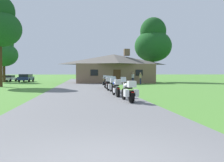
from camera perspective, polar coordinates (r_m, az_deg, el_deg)
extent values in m
plane|color=#4C8433|center=(23.43, -6.77, -1.90)|extent=(500.00, 500.00, 0.00)
cube|color=slate|center=(21.43, -6.70, -2.18)|extent=(6.40, 80.00, 0.06)
cylinder|color=black|center=(13.15, 2.94, -3.25)|extent=(0.17, 0.65, 0.64)
cylinder|color=black|center=(11.77, 4.85, -3.87)|extent=(0.21, 0.65, 0.64)
cube|color=silver|center=(12.43, 3.87, -3.28)|extent=(0.31, 0.58, 0.30)
ellipsoid|color=silver|center=(12.65, 3.53, -1.15)|extent=(0.35, 0.55, 0.26)
cube|color=black|center=(12.22, 4.14, -1.68)|extent=(0.33, 0.54, 0.10)
cylinder|color=silver|center=(13.06, 2.99, -0.21)|extent=(0.66, 0.09, 0.03)
cylinder|color=silver|center=(13.12, 2.94, -1.69)|extent=(0.08, 0.24, 0.73)
cube|color=#B2BCC6|center=(13.15, 2.87, 0.41)|extent=(0.33, 0.14, 0.27)
sphere|color=silver|center=(13.07, 2.99, -0.82)|extent=(0.11, 0.11, 0.11)
cube|color=silver|center=(11.68, 4.93, -0.77)|extent=(0.43, 0.40, 0.32)
cube|color=red|center=(11.54, 5.18, -2.87)|extent=(0.14, 0.04, 0.06)
cylinder|color=silver|center=(12.13, 5.02, -4.17)|extent=(0.12, 0.55, 0.07)
cube|color=silver|center=(11.73, 3.56, -3.01)|extent=(0.24, 0.42, 0.36)
cube|color=silver|center=(11.89, 5.97, -2.95)|extent=(0.24, 0.42, 0.36)
cylinder|color=black|center=(15.86, 0.41, -2.36)|extent=(0.14, 0.64, 0.64)
cylinder|color=black|center=(14.45, 1.48, -2.78)|extent=(0.19, 0.65, 0.64)
cube|color=silver|center=(15.13, 0.93, -2.34)|extent=(0.29, 0.57, 0.30)
ellipsoid|color=#1E3899|center=(15.36, 0.74, -0.59)|extent=(0.33, 0.53, 0.26)
cube|color=black|center=(14.91, 1.09, -1.02)|extent=(0.31, 0.53, 0.10)
cylinder|color=silver|center=(15.78, 0.44, 0.17)|extent=(0.66, 0.06, 0.03)
cylinder|color=silver|center=(15.84, 0.41, -1.06)|extent=(0.07, 0.24, 0.73)
cube|color=#B2BCC6|center=(15.88, 0.37, 0.68)|extent=(0.33, 0.13, 0.27)
sphere|color=silver|center=(15.79, 0.44, -0.34)|extent=(0.11, 0.11, 0.11)
cube|color=#B7B7BC|center=(14.36, 1.52, -0.25)|extent=(0.42, 0.38, 0.32)
cube|color=red|center=(14.22, 1.66, -1.95)|extent=(0.14, 0.04, 0.06)
cylinder|color=silver|center=(14.80, 1.75, -3.06)|extent=(0.10, 0.55, 0.07)
cylinder|color=black|center=(18.89, -0.29, -1.66)|extent=(0.11, 0.64, 0.64)
cylinder|color=black|center=(17.46, 0.31, -1.96)|extent=(0.15, 0.64, 0.64)
cube|color=silver|center=(18.15, 0.01, -1.62)|extent=(0.26, 0.56, 0.30)
ellipsoid|color=#B2B5BC|center=(18.39, -0.10, -0.17)|extent=(0.30, 0.52, 0.26)
cube|color=black|center=(17.94, 0.09, -0.51)|extent=(0.28, 0.52, 0.10)
cylinder|color=silver|center=(18.82, -0.27, 0.46)|extent=(0.66, 0.03, 0.03)
cylinder|color=silver|center=(18.87, -0.29, -0.57)|extent=(0.06, 0.24, 0.73)
cube|color=#B2BCC6|center=(18.91, -0.31, 0.89)|extent=(0.32, 0.11, 0.27)
sphere|color=silver|center=(18.82, -0.27, 0.03)|extent=(0.11, 0.11, 0.11)
cube|color=#B7B7BC|center=(17.38, 0.33, 0.13)|extent=(0.40, 0.36, 0.32)
cube|color=red|center=(17.23, 0.41, -1.27)|extent=(0.14, 0.03, 0.06)
cylinder|color=silver|center=(17.81, 0.62, -2.21)|extent=(0.07, 0.55, 0.07)
cube|color=#B7B7BC|center=(17.47, -0.56, -1.37)|extent=(0.20, 0.40, 0.36)
cube|color=#B7B7BC|center=(17.54, 1.13, -1.35)|extent=(0.20, 0.40, 0.36)
cylinder|color=black|center=(21.45, -1.23, -1.23)|extent=(0.14, 0.64, 0.64)
cylinder|color=black|center=(20.01, -0.98, -1.46)|extent=(0.18, 0.65, 0.64)
cube|color=silver|center=(20.71, -1.10, -1.18)|extent=(0.29, 0.57, 0.30)
ellipsoid|color=#B2B5BC|center=(20.94, -1.15, 0.09)|extent=(0.32, 0.53, 0.26)
cube|color=black|center=(20.49, -1.07, -0.20)|extent=(0.30, 0.53, 0.10)
cylinder|color=silver|center=(21.38, -1.22, 0.64)|extent=(0.66, 0.06, 0.03)
cylinder|color=silver|center=(21.43, -1.23, -0.27)|extent=(0.07, 0.24, 0.73)
cube|color=#B2BCC6|center=(21.48, -1.24, 1.02)|extent=(0.32, 0.12, 0.27)
sphere|color=silver|center=(21.38, -1.22, 0.26)|extent=(0.11, 0.11, 0.11)
cube|color=#B7B7BC|center=(19.93, -0.97, 0.37)|extent=(0.42, 0.38, 0.32)
cube|color=red|center=(19.78, -0.93, -0.85)|extent=(0.14, 0.04, 0.06)
cylinder|color=silver|center=(20.35, -0.64, -1.68)|extent=(0.10, 0.55, 0.07)
cylinder|color=black|center=(24.17, -1.82, -0.87)|extent=(0.11, 0.64, 0.64)
cylinder|color=black|center=(22.74, -1.45, -1.05)|extent=(0.16, 0.64, 0.64)
cube|color=silver|center=(23.44, -1.64, -0.81)|extent=(0.26, 0.56, 0.30)
ellipsoid|color=gold|center=(23.68, -1.70, 0.31)|extent=(0.30, 0.52, 0.26)
cube|color=black|center=(23.22, -1.59, 0.05)|extent=(0.28, 0.52, 0.10)
cylinder|color=silver|center=(24.11, -1.81, 0.79)|extent=(0.66, 0.03, 0.03)
cylinder|color=silver|center=(24.16, -1.82, -0.02)|extent=(0.06, 0.24, 0.73)
cube|color=#B2BCC6|center=(24.21, -1.84, 1.12)|extent=(0.32, 0.11, 0.27)
sphere|color=silver|center=(24.11, -1.81, 0.46)|extent=(0.11, 0.11, 0.11)
cube|color=black|center=(22.67, -1.44, 0.56)|extent=(0.40, 0.36, 0.32)
cube|color=red|center=(22.52, -1.39, -0.51)|extent=(0.14, 0.03, 0.06)
cylinder|color=silver|center=(23.08, -1.19, -1.25)|extent=(0.07, 0.55, 0.07)
cube|color=black|center=(22.76, -2.12, -0.59)|extent=(0.20, 0.40, 0.36)
cube|color=black|center=(22.81, -0.82, -0.58)|extent=(0.20, 0.40, 0.36)
cube|color=brown|center=(37.45, 0.42, 1.85)|extent=(12.05, 7.05, 3.00)
pyramid|color=#5B5651|center=(37.52, 0.42, 5.41)|extent=(12.77, 7.47, 1.65)
cube|color=brown|center=(37.96, 3.69, 7.14)|extent=(0.90, 0.90, 1.10)
cube|color=#472D19|center=(33.94, 1.25, 1.08)|extent=(1.10, 0.08, 2.10)
cube|color=black|center=(33.58, -4.45, 2.09)|extent=(1.10, 0.06, 0.90)
cube|color=black|center=(34.61, 6.78, 2.08)|extent=(1.10, 0.06, 0.90)
cylinder|color=navy|center=(34.22, 5.32, 0.04)|extent=(0.14, 0.14, 0.86)
cylinder|color=navy|center=(34.36, 5.12, 0.05)|extent=(0.14, 0.14, 0.86)
cube|color=silver|center=(34.27, 5.22, 1.23)|extent=(0.36, 0.42, 0.56)
cylinder|color=silver|center=(34.10, 5.48, 1.19)|extent=(0.09, 0.09, 0.58)
cylinder|color=silver|center=(34.45, 4.98, 1.20)|extent=(0.09, 0.09, 0.58)
sphere|color=tan|center=(34.27, 5.23, 1.93)|extent=(0.21, 0.21, 0.21)
cylinder|color=#B2AD99|center=(34.27, 5.23, 2.10)|extent=(0.22, 0.22, 0.05)
cylinder|color=navy|center=(33.09, 7.14, -0.03)|extent=(0.14, 0.14, 0.86)
cylinder|color=navy|center=(32.92, 7.05, -0.04)|extent=(0.14, 0.14, 0.86)
cube|color=tan|center=(32.99, 7.10, 1.20)|extent=(0.38, 0.42, 0.56)
cylinder|color=tan|center=(33.21, 7.22, 1.17)|extent=(0.09, 0.09, 0.58)
cylinder|color=tan|center=(32.77, 6.99, 1.16)|extent=(0.09, 0.09, 0.58)
sphere|color=tan|center=(32.99, 7.11, 1.93)|extent=(0.21, 0.21, 0.21)
cylinder|color=#422D19|center=(43.58, -25.31, 1.98)|extent=(0.44, 0.44, 3.45)
ellipsoid|color=#1E5623|center=(43.70, -25.37, 5.93)|extent=(4.69, 4.69, 3.98)
ellipsoid|color=#1B4E20|center=(43.87, -25.40, 8.37)|extent=(3.28, 3.28, 3.52)
cylinder|color=#422D19|center=(41.99, 10.15, 2.93)|extent=(0.44, 0.44, 4.61)
ellipsoid|color=#194C1E|center=(42.26, 10.18, 8.54)|extent=(6.62, 6.62, 5.63)
ellipsoid|color=#16441B|center=(42.65, 10.21, 12.07)|extent=(4.64, 4.64, 4.97)
cylinder|color=#422D19|center=(29.35, -26.09, 3.90)|extent=(0.44, 0.44, 5.33)
ellipsoid|color=#194C1E|center=(29.77, -26.21, 11.63)|extent=(4.88, 4.88, 4.15)
cube|color=navy|center=(44.44, -20.58, 0.61)|extent=(1.98, 4.65, 0.60)
cube|color=black|center=(44.24, -20.66, 1.30)|extent=(1.71, 3.27, 0.48)
cylinder|color=black|center=(46.05, -21.15, 0.27)|extent=(0.24, 0.65, 0.64)
cylinder|color=black|center=(45.63, -19.10, 0.28)|extent=(0.24, 0.65, 0.64)
cylinder|color=black|center=(43.30, -22.14, 0.16)|extent=(0.24, 0.65, 0.64)
cylinder|color=black|center=(42.86, -19.97, 0.17)|extent=(0.24, 0.65, 0.64)
cube|color=silver|center=(46.76, -24.40, 0.54)|extent=(2.25, 4.36, 0.46)
cube|color=black|center=(46.84, -24.36, 1.08)|extent=(1.80, 2.04, 0.42)
cylinder|color=black|center=(48.29, -24.73, 0.30)|extent=(0.28, 0.66, 0.64)
cylinder|color=black|center=(47.66, -22.86, 0.30)|extent=(0.28, 0.66, 0.64)
cylinder|color=black|center=(45.91, -26.00, 0.20)|extent=(0.28, 0.66, 0.64)
cylinder|color=black|center=(45.24, -24.04, 0.21)|extent=(0.28, 0.66, 0.64)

